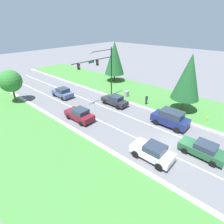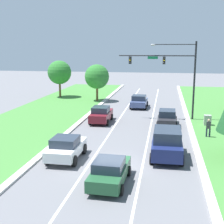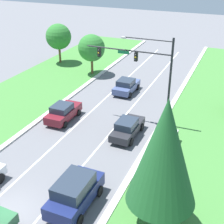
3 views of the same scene
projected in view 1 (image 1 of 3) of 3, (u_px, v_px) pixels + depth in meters
ground_plane at (175, 145)px, 19.25m from camera, size 160.00×160.00×0.00m
curb_strip_right at (194, 124)px, 22.96m from camera, size 0.50×90.00×0.15m
curb_strip_left at (148, 174)px, 15.47m from camera, size 0.50×90.00×0.15m
grass_verge_right at (206, 111)px, 26.45m from camera, size 10.00×90.00×0.08m
grass_verge_left at (108, 219)px, 12.01m from camera, size 10.00×90.00×0.08m
lane_stripe_inner_left at (168, 153)px, 18.06m from camera, size 0.14×81.00×0.01m
lane_stripe_inner_right at (182, 138)px, 20.44m from camera, size 0.14×81.00×0.01m
traffic_signal_mast at (102, 67)px, 28.11m from camera, size 8.25×0.41×8.44m
burgundy_sedan at (80, 114)px, 23.78m from camera, size 2.10×4.41×1.71m
navy_suv at (170, 118)px, 22.37m from camera, size 2.29×4.60×2.15m
slate_blue_sedan at (63, 93)px, 31.17m from camera, size 2.20×4.33×1.67m
white_sedan at (153, 152)px, 16.96m from camera, size 2.12×4.16×1.67m
charcoal_sedan at (115, 100)px, 28.10m from camera, size 2.03×4.55×1.68m
forest_sedan at (203, 149)px, 17.40m from camera, size 2.12×4.38×1.54m
utility_cabinet at (126, 94)px, 31.34m from camera, size 0.70×0.60×1.10m
pedestrian at (146, 99)px, 28.22m from camera, size 0.41×0.28×1.69m
fire_hydrant at (207, 119)px, 23.79m from camera, size 0.34×0.20×0.70m
conifer_near_right_tree at (114, 58)px, 37.59m from camera, size 4.27×4.27×8.55m
conifer_far_right_tree at (188, 77)px, 24.34m from camera, size 4.01×4.01×8.45m
oak_far_left_tree at (10, 81)px, 28.02m from camera, size 3.56×3.56×5.39m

